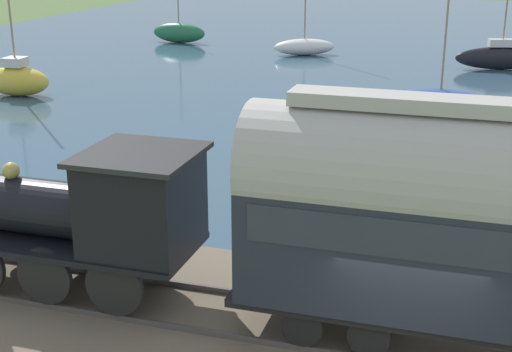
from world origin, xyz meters
TOP-DOWN VIEW (x-y plane):
  - harbor_water at (44.50, 0.00)m, footprint 80.00×80.00m
  - steam_locomotive at (1.26, 6.54)m, footprint 2.24×6.17m
  - passenger_coach at (1.26, -1.52)m, footprint 2.23×9.50m
  - sailboat_blue at (22.42, 0.62)m, footprint 1.59×4.18m
  - sailboat_yellow at (19.49, 20.95)m, footprint 1.81×3.47m
  - sailboat_green at (39.16, 20.57)m, footprint 1.50×4.26m
  - sailboat_white at (36.17, 10.25)m, footprint 3.01×4.33m
  - sailboat_black at (34.33, -2.21)m, footprint 2.36×5.50m
  - rowboat_far_out at (12.40, 4.91)m, footprint 1.90×2.07m

SIDE VIEW (x-z plane):
  - harbor_water at x=44.50m, z-range 0.00..0.01m
  - rowboat_far_out at x=12.40m, z-range 0.01..0.50m
  - sailboat_blue at x=22.42m, z-range -2.97..4.03m
  - sailboat_white at x=36.17m, z-range -3.77..4.97m
  - sailboat_green at x=39.16m, z-range -2.31..3.81m
  - sailboat_black at x=34.33m, z-range -3.57..5.11m
  - sailboat_yellow at x=19.49m, z-range -3.92..5.58m
  - steam_locomotive at x=1.26m, z-range 0.61..4.09m
  - passenger_coach at x=1.26m, z-range 0.82..5.33m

